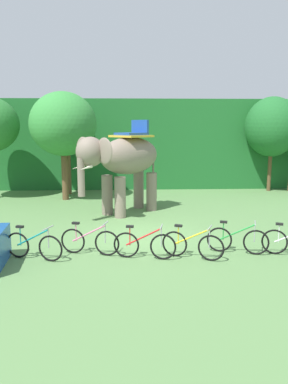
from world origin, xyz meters
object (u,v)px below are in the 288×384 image
at_px(tree_far_right, 63,124).
at_px(bike_green, 237,240).
at_px(elephant, 124,160).
at_px(bike_yellow, 192,245).
at_px(bike_red, 144,245).
at_px(tree_far_left, 272,127).
at_px(tree_left, 67,128).
at_px(bike_pink, 90,241).
at_px(bike_teal, 34,246).

distance_m(tree_far_right, bike_green, 10.68).
xyz_separation_m(elephant, bike_yellow, (1.88, -5.41, -1.82)).
xyz_separation_m(elephant, bike_red, (0.59, -5.35, -1.82)).
bearing_deg(bike_yellow, tree_far_left, 60.27).
distance_m(elephant, bike_green, 6.24).
distance_m(tree_left, tree_far_left, 10.93).
relative_size(elephant, bike_yellow, 2.38).
bearing_deg(bike_green, tree_far_right, 126.72).
bearing_deg(bike_pink, tree_left, 101.97).
height_order(bike_red, bike_green, same).
relative_size(tree_far_left, bike_green, 3.10).
height_order(tree_left, bike_yellow, tree_left).
relative_size(tree_left, bike_green, 2.75).
xyz_separation_m(bike_red, bike_yellow, (1.29, -0.05, 0.00)).
xyz_separation_m(bike_teal, bike_yellow, (4.24, -0.11, 0.00)).
relative_size(elephant, bike_pink, 2.27).
bearing_deg(bike_green, elephant, 122.64).
xyz_separation_m(tree_left, bike_green, (6.18, -9.75, -3.04)).
distance_m(bike_yellow, bike_green, 1.39).
distance_m(elephant, bike_red, 5.69).
height_order(bike_teal, bike_pink, same).
bearing_deg(tree_far_right, bike_teal, -86.55).
relative_size(elephant, bike_teal, 2.32).
distance_m(tree_left, tree_far_right, 1.60).
distance_m(bike_red, bike_green, 2.65).
relative_size(tree_far_right, tree_far_left, 1.01).
distance_m(tree_far_left, bike_pink, 13.85).
distance_m(bike_teal, bike_pink, 1.49).
xyz_separation_m(tree_far_left, bike_green, (-4.74, -10.25, -3.10)).
bearing_deg(tree_far_right, bike_red, -67.81).
relative_size(bike_pink, bike_yellow, 1.05).
xyz_separation_m(tree_far_left, bike_red, (-7.36, -10.58, -3.10)).
bearing_deg(bike_red, bike_pink, 165.03).
bearing_deg(elephant, bike_yellow, -70.82).
height_order(tree_far_left, bike_pink, tree_far_left).
bearing_deg(bike_teal, tree_far_left, 45.57).
height_order(elephant, bike_red, elephant).
bearing_deg(bike_green, bike_red, -172.81).
xyz_separation_m(tree_left, tree_far_right, (0.09, -1.59, 0.19)).
distance_m(bike_pink, bike_yellow, 2.83).
relative_size(tree_far_left, bike_red, 3.02).
bearing_deg(bike_yellow, bike_green, 16.06).
xyz_separation_m(tree_far_right, bike_green, (6.09, -8.16, -3.23)).
distance_m(tree_far_right, bike_yellow, 10.30).
bearing_deg(tree_far_left, tree_far_right, -169.09).
bearing_deg(bike_pink, bike_teal, -166.69).
relative_size(bike_pink, bike_green, 1.01).
bearing_deg(tree_far_right, elephant, -47.56).
distance_m(tree_far_right, bike_red, 9.72).
bearing_deg(tree_far_left, bike_green, -114.80).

